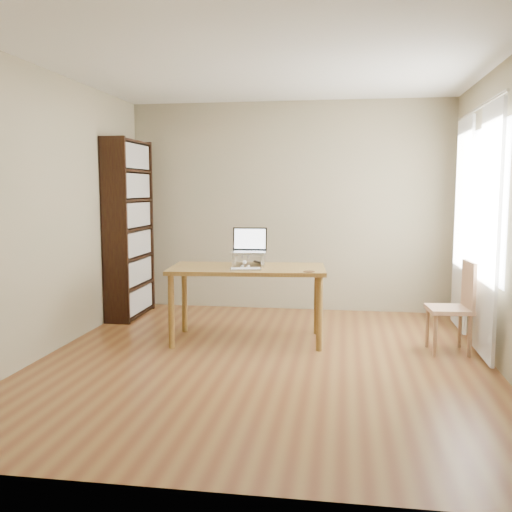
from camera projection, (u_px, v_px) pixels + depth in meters
The scene contains 10 objects.
room at pixel (268, 214), 4.95m from camera, with size 4.04×4.54×2.64m.
bookshelf at pixel (129, 229), 6.77m from camera, with size 0.30×0.90×2.10m.
curtains at pixel (474, 226), 5.45m from camera, with size 0.03×1.90×2.25m.
desk at pixel (248, 276), 5.68m from camera, with size 1.59×0.89×0.75m.
laptop_stand at pixel (249, 258), 5.74m from camera, with size 0.32×0.25×0.13m.
laptop at pixel (250, 246), 5.79m from camera, with size 0.37×0.32×0.25m.
keyboard at pixel (246, 269), 5.45m from camera, with size 0.32×0.18×0.02m.
coaster at pixel (309, 272), 5.34m from camera, with size 0.11×0.11×0.01m, color #54321C.
cat at pixel (248, 260), 5.77m from camera, with size 0.23×0.47×0.13m.
chair at pixel (456, 304), 5.29m from camera, with size 0.41×0.41×0.86m.
Camera 1 is at (0.69, -4.90, 1.52)m, focal length 40.00 mm.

